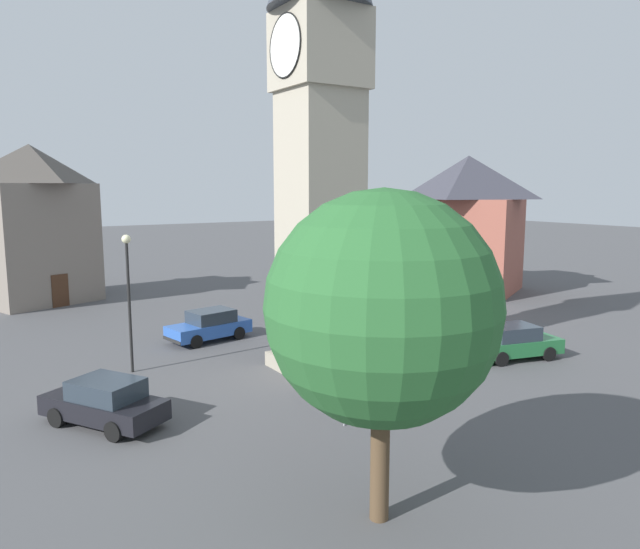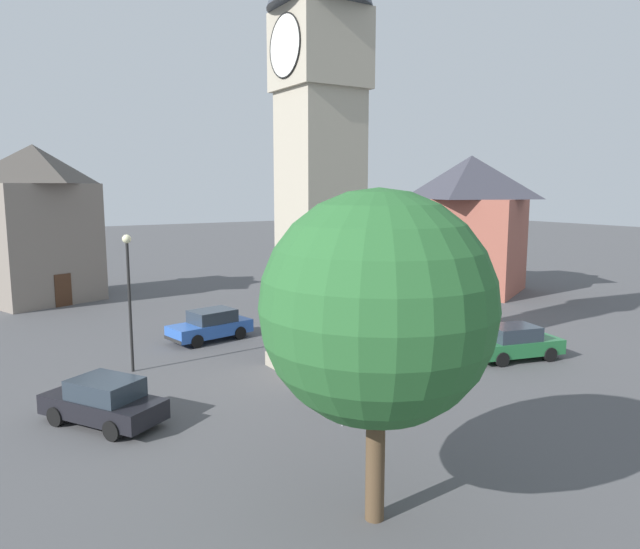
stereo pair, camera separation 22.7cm
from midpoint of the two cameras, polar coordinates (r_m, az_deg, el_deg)
The scene contains 11 objects.
ground_plane at distance 25.14m, azimuth -0.26°, elevation -9.11°, with size 200.00×200.00×0.00m, color #4C4C4F.
clock_tower at distance 24.37m, azimuth -0.28°, elevation 18.87°, with size 4.16×4.16×20.53m.
car_blue_kerb at distance 20.52m, azimuth -20.48°, elevation -11.52°, with size 4.40×3.58×1.53m.
car_silver_kerb at distance 27.68m, azimuth 18.04°, elevation -6.24°, with size 2.64×4.41×1.53m.
car_red_corner at distance 29.94m, azimuth -10.88°, elevation -4.87°, with size 2.39×4.36×1.53m.
pedestrian at distance 35.09m, azimuth 10.34°, elevation -2.49°, with size 0.40×0.45×1.69m.
tree at distance 12.94m, azimuth 5.56°, elevation -3.29°, with size 5.23×5.23×7.59m.
building_shop_left at distance 43.15m, azimuth -26.14°, elevation 4.52°, with size 7.77×8.28×10.36m.
building_terrace_right at distance 44.29m, azimuth 13.89°, elevation 4.89°, with size 9.88×9.79×9.85m.
lamp_post at distance 25.10m, azimuth -18.35°, elevation -0.77°, with size 0.36×0.36×5.71m.
road_sign at distance 18.84m, azimuth 2.04°, elevation -9.11°, with size 0.60×0.07×2.80m.
Camera 1 is at (20.19, -12.91, 7.58)m, focal length 32.99 mm.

